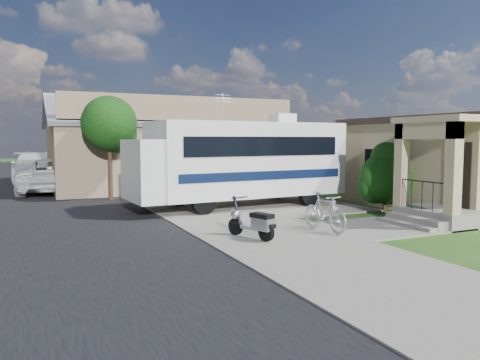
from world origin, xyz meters
name	(u,v)px	position (x,y,z in m)	size (l,w,h in m)	color
ground	(290,229)	(0.00, 0.00, 0.00)	(120.00, 120.00, 0.00)	#1C4512
street_slab	(19,202)	(-7.50, 10.00, 0.01)	(9.00, 80.00, 0.02)	black
sidewalk_slab	(166,194)	(-1.00, 10.00, 0.03)	(4.00, 80.00, 0.06)	slate
driveway_slab	(265,206)	(1.50, 4.50, 0.03)	(7.00, 6.00, 0.05)	slate
walk_slab	(390,226)	(3.00, -1.00, 0.03)	(4.00, 3.00, 0.05)	slate
house	(462,162)	(8.88, 1.43, 1.78)	(9.47, 7.80, 3.54)	#8C7959
warehouse	(164,152)	(0.00, 13.97, 1.99)	(12.50, 8.40, 5.04)	brown
street_tree_a	(111,126)	(-3.70, 9.05, 3.25)	(2.44, 2.40, 4.58)	black
street_tree_b	(85,128)	(-3.70, 19.05, 3.39)	(2.44, 2.40, 4.73)	black
street_tree_c	(72,134)	(-3.70, 28.05, 3.10)	(2.44, 2.40, 4.42)	black
motorhome	(240,160)	(0.52, 4.70, 1.88)	(8.71, 3.25, 4.39)	silver
shrub	(386,176)	(5.07, 1.57, 1.33)	(2.11, 2.02, 2.59)	black
scooter	(254,223)	(-1.72, -1.02, 0.48)	(0.84, 1.60, 1.09)	black
bicycle	(325,214)	(0.60, -0.94, 0.55)	(0.51, 1.82, 1.09)	#A8A7AF
pickup_truck	(54,175)	(-5.88, 13.53, 0.86)	(2.86, 6.21, 1.72)	silver
van	(34,167)	(-6.71, 20.22, 0.94)	(2.63, 6.46, 1.87)	silver
garden_hose	(394,219)	(3.84, -0.25, 0.08)	(0.37, 0.37, 0.17)	#14641A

